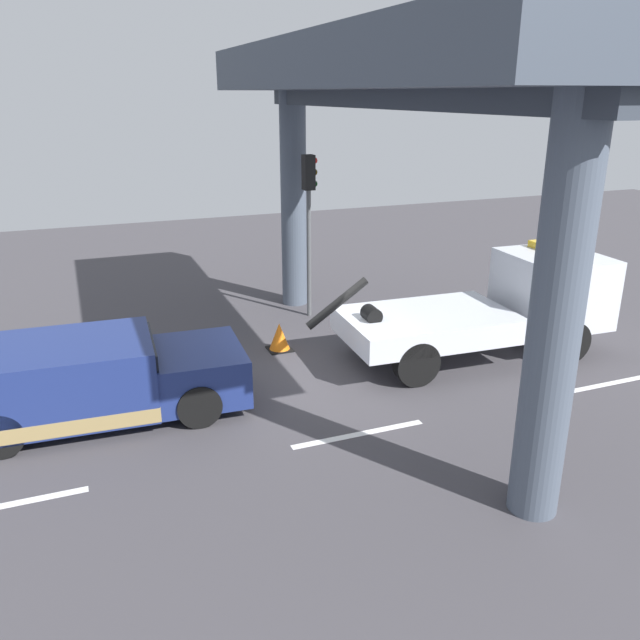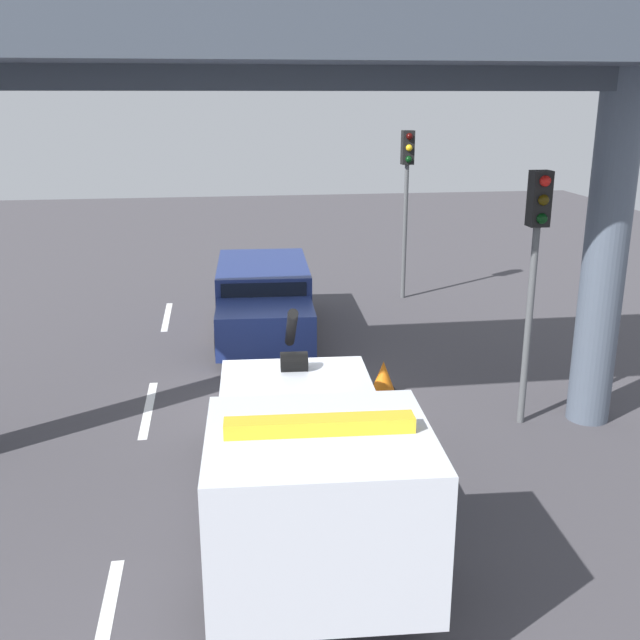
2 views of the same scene
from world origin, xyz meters
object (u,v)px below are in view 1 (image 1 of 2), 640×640
object	(u,v)px
towed_van_green	(91,381)
traffic_light_far	(309,201)
traffic_cone_orange	(279,337)
tow_truck_white	(501,305)

from	to	relation	value
towed_van_green	traffic_light_far	bearing A→B (deg)	34.78
towed_van_green	traffic_cone_orange	size ratio (longest dim) A/B	7.79
tow_truck_white	towed_van_green	bearing A→B (deg)	179.75
tow_truck_white	traffic_light_far	world-z (taller)	traffic_light_far
tow_truck_white	traffic_cone_orange	world-z (taller)	tow_truck_white
tow_truck_white	traffic_light_far	bearing A→B (deg)	127.85
traffic_cone_orange	tow_truck_white	bearing A→B (deg)	-22.89
towed_van_green	traffic_light_far	xyz separation A→B (m)	(5.97, 4.15, 2.43)
traffic_light_far	traffic_cone_orange	size ratio (longest dim) A/B	6.47
tow_truck_white	towed_van_green	size ratio (longest dim) A/B	1.38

